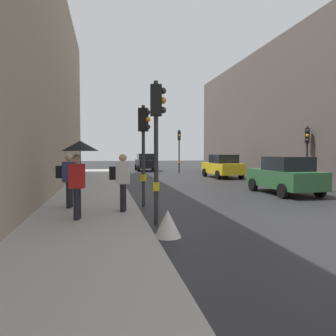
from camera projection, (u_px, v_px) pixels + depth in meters
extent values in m
plane|color=#28282B|center=(323.00, 220.00, 9.57)|extent=(120.00, 120.00, 0.00)
cube|color=#A8A5A0|center=(93.00, 196.00, 14.16)|extent=(3.20, 40.00, 0.16)
cylinder|color=#2D2D2D|center=(307.00, 157.00, 18.30)|extent=(0.12, 0.12, 3.40)
cube|color=black|center=(307.00, 136.00, 18.24)|extent=(0.36, 0.38, 0.84)
cube|color=yellow|center=(307.00, 168.00, 18.34)|extent=(0.25, 0.24, 0.24)
sphere|color=#2D231E|center=(308.00, 131.00, 18.05)|extent=(0.18, 0.18, 0.18)
sphere|color=orange|center=(307.00, 136.00, 18.06)|extent=(0.18, 0.18, 0.18)
sphere|color=#2D231E|center=(307.00, 140.00, 18.08)|extent=(0.18, 0.18, 0.18)
cylinder|color=#2D2D2D|center=(179.00, 152.00, 29.81)|extent=(0.12, 0.12, 3.96)
cube|color=black|center=(179.00, 135.00, 29.73)|extent=(0.25, 0.31, 0.84)
cube|color=yellow|center=(179.00, 162.00, 29.85)|extent=(0.20, 0.16, 0.24)
sphere|color=#2D231E|center=(180.00, 132.00, 29.53)|extent=(0.18, 0.18, 0.18)
sphere|color=orange|center=(180.00, 135.00, 29.54)|extent=(0.18, 0.18, 0.18)
sphere|color=#2D231E|center=(180.00, 138.00, 29.56)|extent=(0.18, 0.18, 0.18)
cylinder|color=#2D2D2D|center=(156.00, 153.00, 8.93)|extent=(0.12, 0.12, 3.91)
cube|color=black|center=(156.00, 100.00, 8.85)|extent=(0.32, 0.26, 0.84)
cube|color=yellow|center=(156.00, 186.00, 8.97)|extent=(0.18, 0.21, 0.24)
sphere|color=#2D231E|center=(163.00, 91.00, 8.86)|extent=(0.18, 0.18, 0.18)
sphere|color=orange|center=(163.00, 100.00, 8.87)|extent=(0.18, 0.18, 0.18)
sphere|color=#2D231E|center=(163.00, 110.00, 8.89)|extent=(0.18, 0.18, 0.18)
cylinder|color=#2D2D2D|center=(143.00, 156.00, 11.84)|extent=(0.12, 0.12, 3.66)
cube|color=black|center=(143.00, 120.00, 11.77)|extent=(0.38, 0.37, 0.84)
cube|color=yellow|center=(143.00, 178.00, 11.88)|extent=(0.25, 0.26, 0.24)
sphere|color=#2D231E|center=(148.00, 112.00, 11.68)|extent=(0.18, 0.18, 0.18)
sphere|color=orange|center=(148.00, 120.00, 11.70)|extent=(0.18, 0.18, 0.18)
sphere|color=#2D231E|center=(148.00, 127.00, 11.71)|extent=(0.18, 0.18, 0.18)
cube|color=yellow|center=(222.00, 168.00, 24.83)|extent=(2.02, 4.29, 0.80)
cube|color=black|center=(224.00, 159.00, 24.55)|extent=(1.70, 2.08, 0.64)
cylinder|color=black|center=(205.00, 173.00, 25.94)|extent=(0.25, 0.65, 0.64)
cylinder|color=black|center=(226.00, 172.00, 26.37)|extent=(0.25, 0.65, 0.64)
cylinder|color=black|center=(218.00, 175.00, 23.32)|extent=(0.25, 0.65, 0.64)
cylinder|color=black|center=(241.00, 174.00, 23.76)|extent=(0.25, 0.65, 0.64)
cube|color=#2D6038|center=(284.00, 179.00, 15.43)|extent=(1.91, 4.25, 0.80)
cube|color=black|center=(287.00, 164.00, 15.15)|extent=(1.65, 2.04, 0.64)
cylinder|color=black|center=(253.00, 185.00, 16.57)|extent=(0.24, 0.65, 0.64)
cylinder|color=black|center=(285.00, 184.00, 16.96)|extent=(0.24, 0.65, 0.64)
cylinder|color=black|center=(283.00, 191.00, 13.94)|extent=(0.24, 0.65, 0.64)
cylinder|color=black|center=(320.00, 190.00, 14.33)|extent=(0.24, 0.65, 0.64)
cube|color=black|center=(146.00, 164.00, 33.44)|extent=(1.82, 4.21, 0.80)
cube|color=black|center=(146.00, 157.00, 33.65)|extent=(1.61, 2.01, 0.64)
cylinder|color=black|center=(157.00, 168.00, 32.31)|extent=(0.22, 0.64, 0.64)
cylinder|color=black|center=(139.00, 168.00, 31.96)|extent=(0.22, 0.64, 0.64)
cylinder|color=black|center=(153.00, 167.00, 34.96)|extent=(0.22, 0.64, 0.64)
cylinder|color=black|center=(136.00, 167.00, 34.61)|extent=(0.22, 0.64, 0.64)
cylinder|color=black|center=(78.00, 203.00, 9.02)|extent=(0.16, 0.16, 0.85)
cylinder|color=black|center=(76.00, 204.00, 8.82)|extent=(0.16, 0.16, 0.85)
cube|color=red|center=(77.00, 176.00, 8.88)|extent=(0.44, 0.32, 0.66)
sphere|color=tan|center=(77.00, 159.00, 8.86)|extent=(0.24, 0.24, 0.24)
cylinder|color=black|center=(80.00, 167.00, 8.88)|extent=(0.02, 0.02, 0.90)
cone|color=black|center=(80.00, 146.00, 8.85)|extent=(1.00, 1.00, 0.28)
cylinder|color=black|center=(124.00, 197.00, 10.19)|extent=(0.16, 0.16, 0.85)
cylinder|color=black|center=(123.00, 198.00, 9.99)|extent=(0.16, 0.16, 0.85)
cube|color=silver|center=(123.00, 173.00, 10.05)|extent=(0.45, 0.34, 0.66)
sphere|color=tan|center=(123.00, 158.00, 10.03)|extent=(0.24, 0.24, 0.24)
cube|color=black|center=(113.00, 173.00, 10.06)|extent=(0.26, 0.32, 0.40)
cylinder|color=black|center=(70.00, 194.00, 10.83)|extent=(0.16, 0.16, 0.85)
cylinder|color=black|center=(69.00, 195.00, 10.63)|extent=(0.16, 0.16, 0.85)
cube|color=navy|center=(69.00, 172.00, 10.69)|extent=(0.44, 0.33, 0.66)
sphere|color=tan|center=(69.00, 157.00, 10.66)|extent=(0.24, 0.24, 0.24)
cube|color=black|center=(60.00, 172.00, 10.68)|extent=(0.25, 0.31, 0.40)
cone|color=silver|center=(168.00, 223.00, 7.68)|extent=(0.64, 0.64, 0.65)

